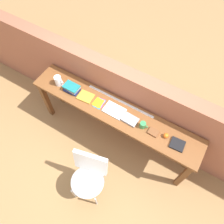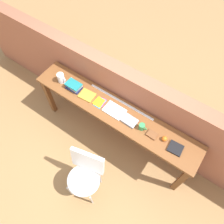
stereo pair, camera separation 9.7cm
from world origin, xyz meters
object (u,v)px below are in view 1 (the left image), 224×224
at_px(book_stack_leftmost, 72,88).
at_px(mug, 143,125).
at_px(chair_white_moulded, 89,175).
at_px(sports_ball_small, 166,136).
at_px(magazine_cycling, 86,97).
at_px(book_repair_rightmost, 177,144).
at_px(book_open_centre, 114,110).
at_px(pamphlet_pile_colourful, 99,103).
at_px(pitcher_white, 58,81).
at_px(leather_journal_brown, 153,132).

relative_size(book_stack_leftmost, mug, 2.21).
relative_size(chair_white_moulded, sports_ball_small, 13.51).
distance_m(magazine_cycling, book_repair_rightmost, 1.37).
bearing_deg(book_open_centre, pamphlet_pile_colourful, -177.38).
bearing_deg(pamphlet_pile_colourful, sports_ball_small, 0.56).
xyz_separation_m(book_open_centre, sports_ball_small, (0.75, 0.00, 0.02)).
xyz_separation_m(pitcher_white, magazine_cycling, (0.46, 0.01, -0.07)).
bearing_deg(sports_ball_small, chair_white_moulded, -127.06).
height_order(pitcher_white, book_open_centre, pitcher_white).
height_order(chair_white_moulded, sports_ball_small, sports_ball_small).
distance_m(pamphlet_pile_colourful, book_open_centre, 0.24).
height_order(magazine_cycling, book_open_centre, magazine_cycling).
relative_size(magazine_cycling, book_repair_rightmost, 1.23).
distance_m(magazine_cycling, mug, 0.89).
relative_size(pitcher_white, leather_journal_brown, 1.41).
xyz_separation_m(book_stack_leftmost, pamphlet_pile_colourful, (0.45, 0.01, -0.04)).
height_order(chair_white_moulded, magazine_cycling, magazine_cycling).
bearing_deg(mug, book_open_centre, 177.34).
xyz_separation_m(mug, book_repair_rightmost, (0.48, -0.00, -0.03)).
xyz_separation_m(sports_ball_small, book_repair_rightmost, (0.17, -0.03, -0.02)).
xyz_separation_m(leather_journal_brown, sports_ball_small, (0.16, 0.03, 0.02)).
relative_size(book_stack_leftmost, pamphlet_pile_colourful, 1.36).
bearing_deg(book_open_centre, book_repair_rightmost, -0.49).
bearing_deg(leather_journal_brown, pamphlet_pile_colourful, -178.95).
height_order(pitcher_white, magazine_cycling, pitcher_white).
bearing_deg(magazine_cycling, chair_white_moulded, -59.83).
relative_size(book_stack_leftmost, book_open_centre, 0.85).
bearing_deg(pamphlet_pile_colourful, book_open_centre, 1.65).
distance_m(chair_white_moulded, magazine_cycling, 1.06).
bearing_deg(sports_ball_small, book_repair_rightmost, -8.89).
bearing_deg(magazine_cycling, leather_journal_brown, -5.03).
relative_size(pamphlet_pile_colourful, mug, 1.62).
height_order(book_open_centre, sports_ball_small, sports_ball_small).
bearing_deg(pitcher_white, mug, 0.16).
distance_m(book_open_centre, leather_journal_brown, 0.59).
bearing_deg(chair_white_moulded, leather_journal_brown, 59.53).
distance_m(mug, leather_journal_brown, 0.16).
relative_size(pitcher_white, book_open_centre, 0.65).
distance_m(chair_white_moulded, book_repair_rightmost, 1.20).
bearing_deg(pamphlet_pile_colourful, leather_journal_brown, -1.25).
distance_m(book_open_centre, mug, 0.44).
bearing_deg(book_stack_leftmost, chair_white_moulded, -45.50).
bearing_deg(chair_white_moulded, book_stack_leftmost, 134.50).
relative_size(pamphlet_pile_colourful, sports_ball_small, 2.70).
distance_m(magazine_cycling, book_open_centre, 0.45).
bearing_deg(magazine_cycling, book_stack_leftmost, 174.86).
bearing_deg(chair_white_moulded, sports_ball_small, 52.94).
bearing_deg(book_repair_rightmost, magazine_cycling, 175.31).
bearing_deg(book_open_centre, leather_journal_brown, -1.48).
xyz_separation_m(pitcher_white, pamphlet_pile_colourful, (0.67, 0.02, -0.07)).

